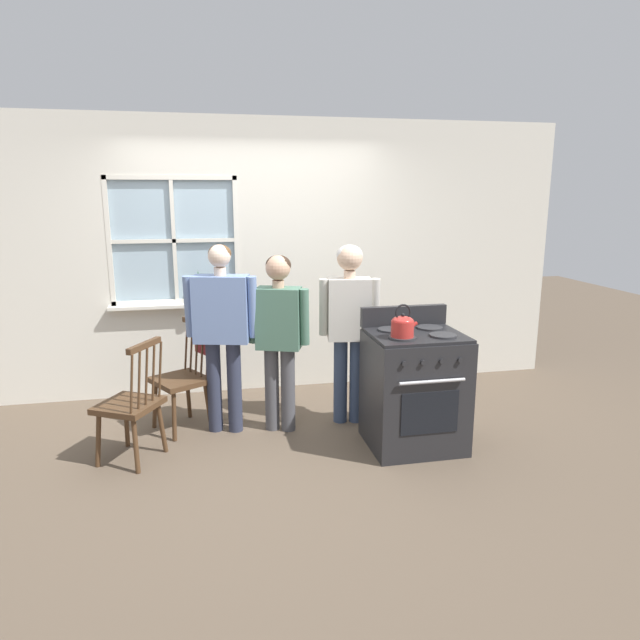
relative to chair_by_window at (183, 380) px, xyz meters
name	(u,v)px	position (x,y,z in m)	size (l,w,h in m)	color
ground_plane	(274,443)	(0.71, -0.48, -0.43)	(16.00, 16.00, 0.00)	brown
wall_back	(258,259)	(0.76, 0.92, 0.90)	(6.40, 0.16, 2.70)	silver
chair_by_window	(183,380)	(0.00, 0.00, 0.00)	(0.56, 0.56, 0.93)	#4C331E
chair_near_wall	(131,405)	(-0.36, -0.53, 0.00)	(0.55, 0.56, 0.93)	#4C331E
person_elderly_left	(222,322)	(0.34, -0.12, 0.52)	(0.61, 0.32, 1.58)	#2D3347
person_teen_center	(279,327)	(0.80, -0.20, 0.47)	(0.52, 0.32, 1.49)	#4C4C51
person_adult_right	(349,316)	(1.42, -0.15, 0.52)	(0.52, 0.27, 1.56)	#384766
stove	(414,389)	(1.80, -0.72, 0.04)	(0.72, 0.68, 1.08)	#232326
kettle	(403,325)	(1.64, -0.85, 0.59)	(0.21, 0.17, 0.25)	red
potted_plant	(198,294)	(0.16, 0.83, 0.58)	(0.16, 0.16, 0.34)	#42474C
handbag	(205,338)	(0.20, 0.12, 0.33)	(0.25, 0.24, 0.31)	maroon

